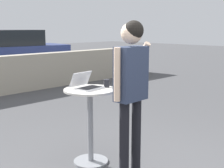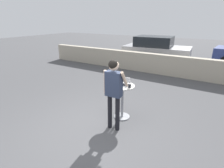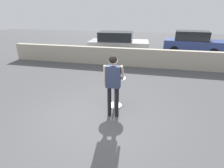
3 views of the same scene
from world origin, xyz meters
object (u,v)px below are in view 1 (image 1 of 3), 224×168
coffee_mug (107,83)px  standing_person (131,79)px  parked_car_further_down (15,50)px  laptop (86,85)px  cafe_table (90,116)px

coffee_mug → standing_person: standing_person is taller
parked_car_further_down → standing_person: bearing=-111.2°
coffee_mug → parked_car_further_down: size_ratio=0.03×
laptop → coffee_mug: bearing=-26.1°
parked_car_further_down → cafe_table: bearing=-112.9°
laptop → parked_car_further_down: (3.82, 8.94, -0.20)m
laptop → parked_car_further_down: bearing=66.9°
standing_person → cafe_table: bearing=97.5°
standing_person → parked_car_further_down: bearing=68.8°
cafe_table → coffee_mug: size_ratio=8.79×
cafe_table → standing_person: standing_person is taller
coffee_mug → standing_person: 0.58m
cafe_table → laptop: (-0.01, 0.06, 0.39)m
laptop → coffee_mug: laptop is taller
coffee_mug → standing_person: bearing=-105.7°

